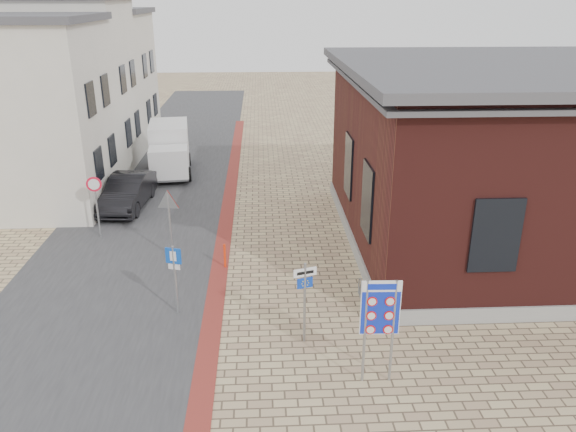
{
  "coord_description": "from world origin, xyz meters",
  "views": [
    {
      "loc": [
        -0.48,
        -12.97,
        8.99
      ],
      "look_at": [
        0.4,
        4.28,
        2.2
      ],
      "focal_mm": 35.0,
      "sensor_mm": 36.0,
      "label": 1
    }
  ],
  "objects_px": {
    "essen_sign": "(305,291)",
    "parking_sign": "(174,269)",
    "box_truck": "(169,149)",
    "bollard": "(225,256)",
    "border_sign": "(380,310)",
    "sedan": "(128,192)"
  },
  "relations": [
    {
      "from": "parking_sign",
      "to": "border_sign",
      "type": "bearing_deg",
      "value": -15.66
    },
    {
      "from": "box_truck",
      "to": "border_sign",
      "type": "height_order",
      "value": "border_sign"
    },
    {
      "from": "sedan",
      "to": "essen_sign",
      "type": "xyz_separation_m",
      "value": [
        7.15,
        -11.04,
        0.85
      ]
    },
    {
      "from": "box_truck",
      "to": "bollard",
      "type": "height_order",
      "value": "box_truck"
    },
    {
      "from": "sedan",
      "to": "parking_sign",
      "type": "height_order",
      "value": "parking_sign"
    },
    {
      "from": "sedan",
      "to": "border_sign",
      "type": "distance_m",
      "value": 15.62
    },
    {
      "from": "essen_sign",
      "to": "parking_sign",
      "type": "height_order",
      "value": "essen_sign"
    },
    {
      "from": "border_sign",
      "to": "bollard",
      "type": "distance_m",
      "value": 7.85
    },
    {
      "from": "border_sign",
      "to": "parking_sign",
      "type": "height_order",
      "value": "border_sign"
    },
    {
      "from": "border_sign",
      "to": "essen_sign",
      "type": "xyz_separation_m",
      "value": [
        -1.66,
        1.8,
        -0.43
      ]
    },
    {
      "from": "sedan",
      "to": "parking_sign",
      "type": "relative_size",
      "value": 2.03
    },
    {
      "from": "box_truck",
      "to": "parking_sign",
      "type": "height_order",
      "value": "box_truck"
    },
    {
      "from": "sedan",
      "to": "box_truck",
      "type": "bearing_deg",
      "value": 81.94
    },
    {
      "from": "box_truck",
      "to": "border_sign",
      "type": "bearing_deg",
      "value": -73.92
    },
    {
      "from": "border_sign",
      "to": "box_truck",
      "type": "bearing_deg",
      "value": 114.81
    },
    {
      "from": "essen_sign",
      "to": "border_sign",
      "type": "bearing_deg",
      "value": -64.11
    },
    {
      "from": "essen_sign",
      "to": "parking_sign",
      "type": "bearing_deg",
      "value": 138.74
    },
    {
      "from": "essen_sign",
      "to": "bollard",
      "type": "xyz_separation_m",
      "value": [
        -2.45,
        4.7,
        -1.14
      ]
    },
    {
      "from": "sedan",
      "to": "bollard",
      "type": "bearing_deg",
      "value": -49.25
    },
    {
      "from": "box_truck",
      "to": "parking_sign",
      "type": "distance_m",
      "value": 14.8
    },
    {
      "from": "essen_sign",
      "to": "sedan",
      "type": "bearing_deg",
      "value": 106.18
    },
    {
      "from": "box_truck",
      "to": "sedan",
      "type": "bearing_deg",
      "value": -109.1
    }
  ]
}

